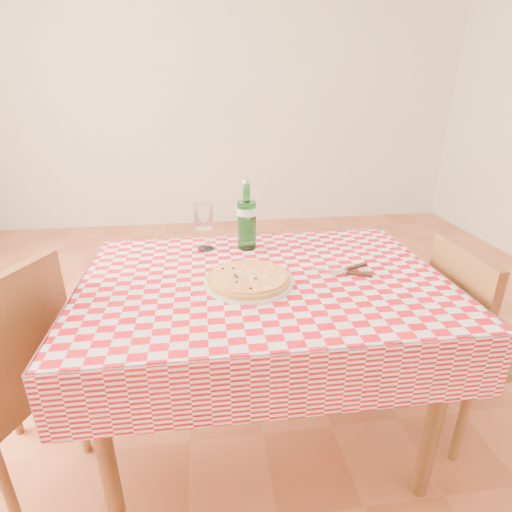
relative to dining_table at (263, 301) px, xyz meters
The scene contains 8 objects.
dining_table is the anchor object (origin of this frame).
tablecloth 0.09m from the dining_table, ahead, with size 1.30×0.90×0.01m, color #AC0A15.
chair_near 0.85m from the dining_table, ahead, with size 0.39×0.39×0.85m.
chair_far 0.90m from the dining_table, behind, with size 0.53×0.53×0.89m.
pizza_plate 0.14m from the dining_table, 146.47° to the right, with size 0.31×0.31×0.04m, color gold, non-canonical shape.
water_bottle 0.39m from the dining_table, 95.33° to the left, with size 0.08×0.08×0.30m, color #196626, non-canonical shape.
wine_glass 0.41m from the dining_table, 123.88° to the left, with size 0.08×0.08×0.20m, color white, non-canonical shape.
cutlery 0.33m from the dining_table, ahead, with size 0.24×0.20×0.03m, color silver, non-canonical shape.
Camera 1 is at (-0.20, -1.28, 1.39)m, focal length 28.00 mm.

